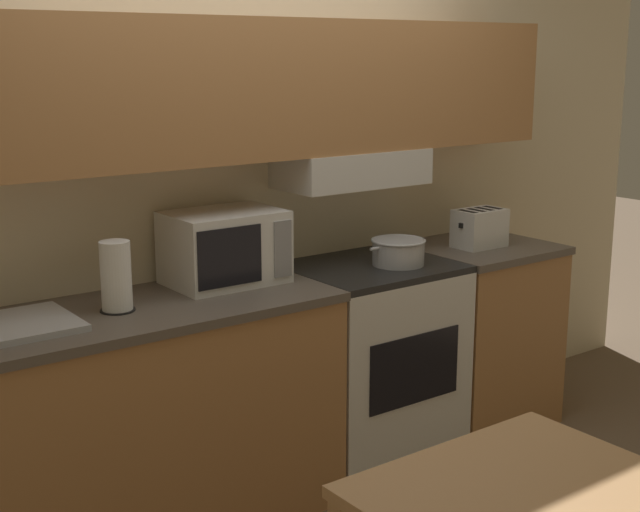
% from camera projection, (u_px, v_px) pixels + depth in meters
% --- Properties ---
extents(ground_plane, '(16.00, 16.00, 0.00)m').
position_uv_depth(ground_plane, '(240.00, 460.00, 4.13)').
color(ground_plane, brown).
extents(wall_back, '(5.50, 0.38, 2.55)m').
position_uv_depth(wall_back, '(244.00, 146.00, 3.77)').
color(wall_back, beige).
rests_on(wall_back, ground_plane).
extents(lower_counter_main, '(1.71, 0.63, 0.92)m').
position_uv_depth(lower_counter_main, '(122.00, 426.00, 3.38)').
color(lower_counter_main, '#B27A47').
rests_on(lower_counter_main, ground_plane).
extents(lower_counter_right_stub, '(0.67, 0.63, 0.92)m').
position_uv_depth(lower_counter_right_stub, '(477.00, 333.00, 4.50)').
color(lower_counter_right_stub, '#B27A47').
rests_on(lower_counter_right_stub, ground_plane).
extents(stove_range, '(0.72, 0.62, 0.92)m').
position_uv_depth(stove_range, '(369.00, 361.00, 4.09)').
color(stove_range, silver).
rests_on(stove_range, ground_plane).
extents(cooking_pot, '(0.32, 0.25, 0.12)m').
position_uv_depth(cooking_pot, '(398.00, 251.00, 3.98)').
color(cooking_pot, '#B7BABF').
rests_on(cooking_pot, stove_range).
extents(microwave, '(0.46, 0.34, 0.30)m').
position_uv_depth(microwave, '(225.00, 247.00, 3.65)').
color(microwave, silver).
rests_on(microwave, lower_counter_main).
extents(toaster, '(0.26, 0.16, 0.19)m').
position_uv_depth(toaster, '(480.00, 228.00, 4.33)').
color(toaster, silver).
rests_on(toaster, lower_counter_right_stub).
extents(paper_towel_roll, '(0.13, 0.13, 0.26)m').
position_uv_depth(paper_towel_roll, '(116.00, 277.00, 3.25)').
color(paper_towel_roll, black).
rests_on(paper_towel_roll, lower_counter_main).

